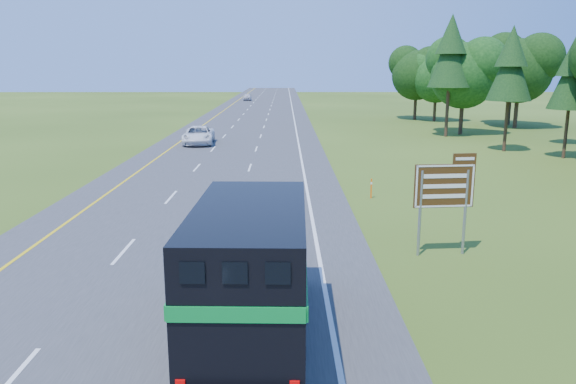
% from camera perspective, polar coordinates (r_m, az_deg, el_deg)
% --- Properties ---
extents(road, '(15.00, 260.00, 0.04)m').
position_cam_1_polar(road, '(59.72, -4.43, 6.01)').
color(road, '#38383A').
rests_on(road, ground).
extents(lane_markings, '(11.15, 260.00, 0.01)m').
position_cam_1_polar(lane_markings, '(59.72, -4.43, 6.03)').
color(lane_markings, yellow).
rests_on(lane_markings, road).
extents(horse_truck, '(2.79, 8.30, 3.65)m').
position_cam_1_polar(horse_truck, '(14.01, -3.64, -7.64)').
color(horse_truck, black).
rests_on(horse_truck, road).
extents(white_suv, '(3.01, 5.85, 1.58)m').
position_cam_1_polar(white_suv, '(51.33, -9.08, 5.72)').
color(white_suv, white).
rests_on(white_suv, road).
extents(far_car, '(1.81, 4.20, 1.41)m').
position_cam_1_polar(far_car, '(118.27, -4.16, 9.61)').
color(far_car, silver).
rests_on(far_car, road).
extents(exit_sign, '(2.24, 0.27, 3.80)m').
position_cam_1_polar(exit_sign, '(21.13, 15.68, 0.20)').
color(exit_sign, gray).
rests_on(exit_sign, ground).
extents(delineator, '(0.09, 0.05, 1.06)m').
position_cam_1_polar(delineator, '(30.03, 8.45, 0.42)').
color(delineator, '#FF610D').
rests_on(delineator, ground).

